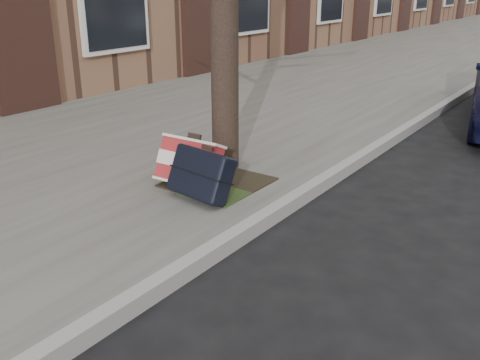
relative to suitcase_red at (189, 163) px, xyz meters
The scene contains 5 objects.
ground 2.39m from the suitcase_red, 24.21° to the right, with size 120.00×120.00×0.00m, color black.
near_sidewalk 14.12m from the suitcase_red, 96.29° to the left, with size 5.00×70.00×0.12m, color slate.
dirt_patch 0.36m from the suitcase_red, 56.23° to the left, with size 0.85×0.85×0.01m, color black.
suitcase_red is the anchor object (origin of this frame).
suitcase_navy 0.32m from the suitcase_red, 30.52° to the right, with size 0.61×0.20×0.43m, color black.
Camera 1 is at (0.95, -2.57, 1.95)m, focal length 40.00 mm.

